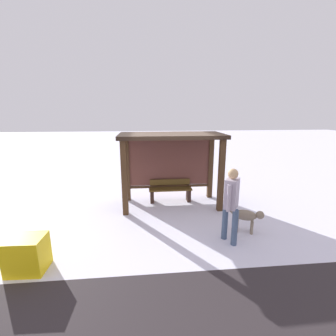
{
  "coord_description": "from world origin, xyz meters",
  "views": [
    {
      "loc": [
        -0.85,
        -7.36,
        3.07
      ],
      "look_at": [
        -0.14,
        -0.26,
        1.34
      ],
      "focal_mm": 25.15,
      "sensor_mm": 36.0,
      "label": 1
    }
  ],
  "objects_px": {
    "person_walking": "(231,200)",
    "dog": "(247,216)",
    "grit_bin": "(27,254)",
    "bench_left_inside": "(170,191)",
    "bus_shelter": "(171,152)"
  },
  "relations": [
    {
      "from": "bench_left_inside",
      "to": "dog",
      "type": "relative_size",
      "value": 1.73
    },
    {
      "from": "bench_left_inside",
      "to": "grit_bin",
      "type": "distance_m",
      "value": 4.65
    },
    {
      "from": "bench_left_inside",
      "to": "dog",
      "type": "height_order",
      "value": "bench_left_inside"
    },
    {
      "from": "dog",
      "to": "grit_bin",
      "type": "distance_m",
      "value": 5.03
    },
    {
      "from": "person_walking",
      "to": "dog",
      "type": "relative_size",
      "value": 2.13
    },
    {
      "from": "grit_bin",
      "to": "bench_left_inside",
      "type": "bearing_deg",
      "value": 46.69
    },
    {
      "from": "bus_shelter",
      "to": "person_walking",
      "type": "bearing_deg",
      "value": -66.68
    },
    {
      "from": "bench_left_inside",
      "to": "grit_bin",
      "type": "bearing_deg",
      "value": -133.31
    },
    {
      "from": "bus_shelter",
      "to": "grit_bin",
      "type": "xyz_separation_m",
      "value": [
        -3.19,
        -3.23,
        -1.42
      ]
    },
    {
      "from": "person_walking",
      "to": "dog",
      "type": "distance_m",
      "value": 0.96
    },
    {
      "from": "bus_shelter",
      "to": "grit_bin",
      "type": "distance_m",
      "value": 4.76
    },
    {
      "from": "bus_shelter",
      "to": "bench_left_inside",
      "type": "distance_m",
      "value": 1.41
    },
    {
      "from": "person_walking",
      "to": "grit_bin",
      "type": "relative_size",
      "value": 2.55
    },
    {
      "from": "dog",
      "to": "grit_bin",
      "type": "xyz_separation_m",
      "value": [
        -4.92,
        -1.03,
        -0.08
      ]
    },
    {
      "from": "bench_left_inside",
      "to": "person_walking",
      "type": "distance_m",
      "value": 3.05
    }
  ]
}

